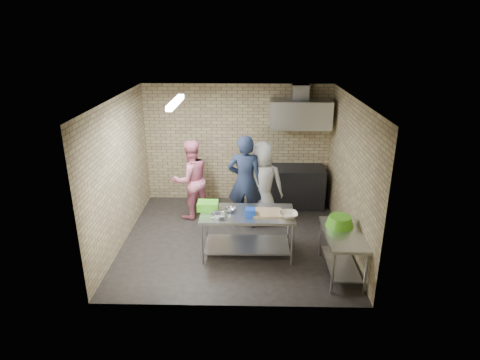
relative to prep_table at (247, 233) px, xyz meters
The scene contains 24 objects.
floor 0.71m from the prep_table, 115.20° to the left, with size 4.20×4.20×0.00m, color black.
ceiling 2.36m from the prep_table, 115.20° to the left, with size 4.20×4.20×0.00m, color black.
back_wall 2.70m from the prep_table, 95.55° to the left, with size 4.20×0.06×2.70m, color tan.
front_wall 1.77m from the prep_table, 99.41° to the right, with size 4.20×0.06×2.70m, color tan.
left_wall 2.58m from the prep_table, 167.48° to the left, with size 0.06×4.00×2.70m, color tan.
right_wall 2.14m from the prep_table, 15.68° to the left, with size 0.06×4.00×2.70m, color tan.
prep_table is the anchor object (origin of this frame).
side_counter 1.66m from the prep_table, 20.43° to the right, with size 0.60×1.20×0.75m, color silver.
stove 2.44m from the prep_table, 63.02° to the left, with size 1.20×0.70×0.90m, color black.
range_hood 3.00m from the prep_table, 63.55° to the left, with size 1.30×0.60×0.60m, color silver.
hood_duct 3.38m from the prep_table, 65.01° to the left, with size 0.35×0.30×0.30m, color #A5A8AD.
wall_shelf 3.17m from the prep_table, 59.77° to the left, with size 0.80×0.20×0.04m, color #3F2B19.
fluorescent_fixture 2.61m from the prep_table, 157.30° to the left, with size 0.10×1.25×0.08m, color white.
green_crate 0.86m from the prep_table, behind, with size 0.36×0.27×0.15m, color green.
blue_tub 0.48m from the prep_table, 63.43° to the right, with size 0.18×0.18×0.12m, color #173EAD.
cutting_board 0.55m from the prep_table, ahead, with size 0.50×0.38×0.03m, color tan.
mixing_bowl_a 0.69m from the prep_table, 158.20° to the right, with size 0.25×0.25×0.06m, color silver.
mixing_bowl_b 0.53m from the prep_table, behind, with size 0.19×0.19×0.06m, color #B4B5BB.
ceramic_bowl 0.84m from the prep_table, 12.09° to the right, with size 0.31×0.31×0.08m, color beige.
green_basin 1.63m from the prep_table, 12.11° to the right, with size 0.46×0.46×0.17m, color #59C626, non-canonical shape.
bottle_red 3.13m from the prep_table, 64.40° to the left, with size 0.07×0.07×0.18m, color #B22619.
man_navy 1.24m from the prep_table, 92.88° to the left, with size 0.70×0.46×1.92m, color #141C33.
woman_pink 1.98m from the prep_table, 128.28° to the left, with size 0.82×0.64×1.70m, color pink.
woman_white 1.37m from the prep_table, 76.80° to the left, with size 0.85×0.55×1.74m, color silver.
Camera 1 is at (0.27, -6.92, 3.85)m, focal length 30.35 mm.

